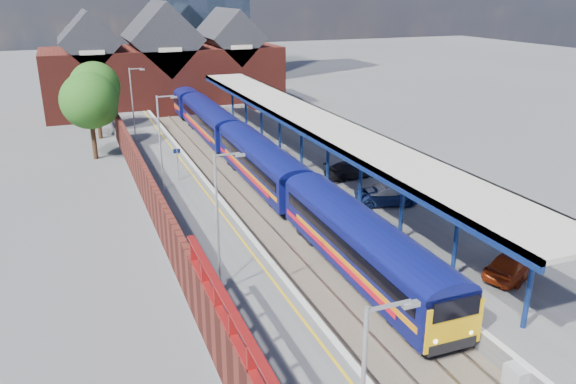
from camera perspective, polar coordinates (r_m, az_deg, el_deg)
name	(u,v)px	position (r m, az deg, el deg)	size (l,w,h in m)	color
ground	(221,164)	(51.64, -6.82, 2.84)	(240.00, 240.00, 0.00)	#5B5B5E
ballast_bed	(256,199)	(42.52, -3.29, -0.75)	(6.00, 76.00, 0.06)	#473D33
rails	(256,198)	(42.49, -3.29, -0.64)	(4.51, 76.00, 0.14)	slate
left_platform	(183,203)	(41.09, -10.59, -1.11)	(5.00, 76.00, 1.00)	#565659
right_platform	(328,184)	(44.49, 4.05, 0.82)	(6.00, 76.00, 1.00)	#565659
coping_left	(215,192)	(41.37, -7.45, -0.02)	(0.30, 76.00, 0.05)	silver
coping_right	(294,182)	(43.21, 0.65, 1.03)	(0.30, 76.00, 0.05)	silver
yellow_line	(207,193)	(41.25, -8.26, -0.15)	(0.14, 76.00, 0.01)	yellow
train	(233,137)	(52.49, -5.65, 5.57)	(3.03, 65.94, 3.45)	#0C1158
canopy	(313,121)	(44.69, 2.51, 7.27)	(4.50, 52.00, 4.48)	navy
lamp_post_b	(220,215)	(26.53, -6.92, -2.34)	(1.48, 0.18, 7.00)	#A5A8AA
lamp_post_c	(162,137)	(41.51, -12.70, 5.46)	(1.48, 0.18, 7.00)	#A5A8AA
lamp_post_d	(134,99)	(57.05, -15.42, 9.06)	(1.48, 0.18, 7.00)	#A5A8AA
platform_sign	(177,159)	(44.23, -11.18, 3.35)	(0.55, 0.08, 2.50)	#A5A8AA
brick_wall	(160,214)	(34.05, -12.88, -2.22)	(0.35, 50.00, 3.86)	#5D1F18
station_building	(163,67)	(77.44, -12.55, 12.30)	(30.00, 12.12, 13.78)	#5D1F18
tree_near	(91,102)	(54.65, -19.37, 8.59)	(5.20, 5.20, 8.10)	#382314
tree_far	(97,88)	(62.57, -18.87, 9.94)	(5.20, 5.20, 8.10)	#382314
parked_car_red	(516,263)	(31.29, 22.12, -6.70)	(1.73, 4.31, 1.47)	maroon
parked_car_silver	(397,193)	(39.48, 11.04, -0.13)	(1.52, 4.35, 1.43)	#AAA9AE
parked_car_dark	(352,170)	(44.45, 6.55, 2.28)	(1.81, 4.46, 1.30)	black
parked_car_blue	(387,196)	(39.25, 10.04, -0.36)	(2.02, 4.38, 1.22)	navy
relay_cabinet	(517,378)	(25.04, 22.22, -17.06)	(0.70, 0.90, 1.00)	#A3A6A8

